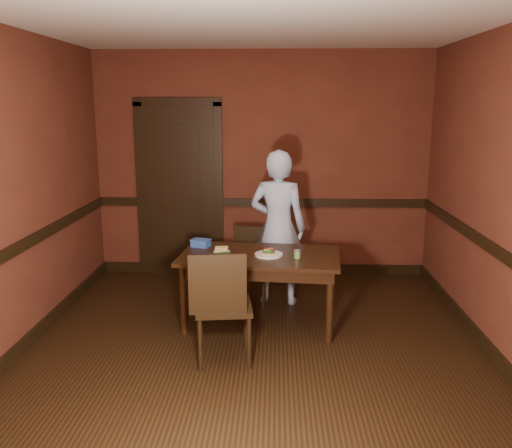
# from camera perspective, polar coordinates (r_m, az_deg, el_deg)

# --- Properties ---
(floor) EXTENTS (4.00, 4.50, 0.01)m
(floor) POSITION_cam_1_polar(r_m,az_deg,el_deg) (4.76, -0.16, -13.38)
(floor) COLOR black
(floor) RESTS_ON ground
(ceiling) EXTENTS (4.00, 4.50, 0.01)m
(ceiling) POSITION_cam_1_polar(r_m,az_deg,el_deg) (4.32, -0.19, 20.79)
(ceiling) COLOR beige
(ceiling) RESTS_ON ground
(wall_back) EXTENTS (4.00, 0.02, 2.70)m
(wall_back) POSITION_cam_1_polar(r_m,az_deg,el_deg) (6.57, 0.62, 6.18)
(wall_back) COLOR #59281B
(wall_back) RESTS_ON ground
(wall_front) EXTENTS (4.00, 0.02, 2.70)m
(wall_front) POSITION_cam_1_polar(r_m,az_deg,el_deg) (2.16, -2.59, -7.27)
(wall_front) COLOR #59281B
(wall_front) RESTS_ON ground
(wall_left) EXTENTS (0.02, 4.50, 2.70)m
(wall_left) POSITION_cam_1_polar(r_m,az_deg,el_deg) (4.85, -24.54, 2.75)
(wall_left) COLOR #59281B
(wall_left) RESTS_ON ground
(wall_right) EXTENTS (0.02, 4.50, 2.70)m
(wall_right) POSITION_cam_1_polar(r_m,az_deg,el_deg) (4.71, 24.98, 2.44)
(wall_right) COLOR #59281B
(wall_right) RESTS_ON ground
(dado_back) EXTENTS (4.00, 0.03, 0.10)m
(dado_back) POSITION_cam_1_polar(r_m,az_deg,el_deg) (6.62, 0.61, 2.29)
(dado_back) COLOR black
(dado_back) RESTS_ON ground
(dado_left) EXTENTS (0.03, 4.50, 0.10)m
(dado_left) POSITION_cam_1_polar(r_m,az_deg,el_deg) (4.93, -23.91, -2.40)
(dado_left) COLOR black
(dado_left) RESTS_ON ground
(dado_right) EXTENTS (0.03, 4.50, 0.10)m
(dado_right) POSITION_cam_1_polar(r_m,az_deg,el_deg) (4.79, 24.32, -2.86)
(dado_right) COLOR black
(dado_right) RESTS_ON ground
(baseboard_back) EXTENTS (4.00, 0.03, 0.12)m
(baseboard_back) POSITION_cam_1_polar(r_m,az_deg,el_deg) (6.82, 0.59, -4.68)
(baseboard_back) COLOR black
(baseboard_back) RESTS_ON ground
(baseboard_left) EXTENTS (0.03, 4.50, 0.12)m
(baseboard_left) POSITION_cam_1_polar(r_m,az_deg,el_deg) (5.20, -23.07, -11.39)
(baseboard_left) COLOR black
(baseboard_left) RESTS_ON ground
(baseboard_right) EXTENTS (0.03, 4.50, 0.12)m
(baseboard_right) POSITION_cam_1_polar(r_m,az_deg,el_deg) (5.06, 23.45, -12.07)
(baseboard_right) COLOR black
(baseboard_right) RESTS_ON ground
(door) EXTENTS (1.05, 0.07, 2.20)m
(door) POSITION_cam_1_polar(r_m,az_deg,el_deg) (6.67, -8.03, 3.91)
(door) COLOR black
(door) RESTS_ON ground
(dining_table) EXTENTS (1.55, 0.97, 0.70)m
(dining_table) POSITION_cam_1_polar(r_m,az_deg,el_deg) (5.21, 0.42, -6.87)
(dining_table) COLOR black
(dining_table) RESTS_ON floor
(chair_far) EXTENTS (0.41, 0.41, 0.79)m
(chair_far) POSITION_cam_1_polar(r_m,az_deg,el_deg) (5.76, -0.51, -4.45)
(chair_far) COLOR black
(chair_far) RESTS_ON floor
(chair_near) EXTENTS (0.50, 0.50, 0.96)m
(chair_near) POSITION_cam_1_polar(r_m,az_deg,el_deg) (4.47, -3.42, -8.43)
(chair_near) COLOR black
(chair_near) RESTS_ON floor
(person) EXTENTS (0.66, 0.51, 1.63)m
(person) POSITION_cam_1_polar(r_m,az_deg,el_deg) (5.67, 2.32, -0.36)
(person) COLOR #A9C2E4
(person) RESTS_ON floor
(sandwich_plate) EXTENTS (0.26, 0.26, 0.07)m
(sandwich_plate) POSITION_cam_1_polar(r_m,az_deg,el_deg) (5.05, 1.34, -3.13)
(sandwich_plate) COLOR white
(sandwich_plate) RESTS_ON dining_table
(sauce_jar) EXTENTS (0.07, 0.07, 0.08)m
(sauce_jar) POSITION_cam_1_polar(r_m,az_deg,el_deg) (4.98, 4.37, -3.17)
(sauce_jar) COLOR #5E9749
(sauce_jar) RESTS_ON dining_table
(cheese_saucer) EXTENTS (0.16, 0.16, 0.05)m
(cheese_saucer) POSITION_cam_1_polar(r_m,az_deg,el_deg) (5.17, -3.65, -2.76)
(cheese_saucer) COLOR white
(cheese_saucer) RESTS_ON dining_table
(food_tub) EXTENTS (0.21, 0.18, 0.08)m
(food_tub) POSITION_cam_1_polar(r_m,az_deg,el_deg) (5.38, -5.83, -2.00)
(food_tub) COLOR blue
(food_tub) RESTS_ON dining_table
(wrapped_veg) EXTENTS (0.26, 0.18, 0.07)m
(wrapped_veg) POSITION_cam_1_polar(r_m,az_deg,el_deg) (4.89, -4.30, -3.48)
(wrapped_veg) COLOR #16451B
(wrapped_veg) RESTS_ON dining_table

